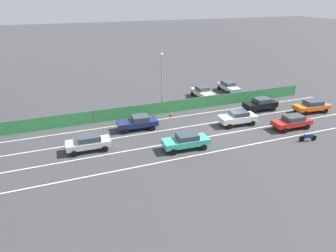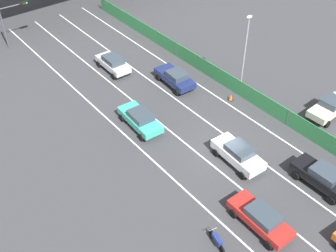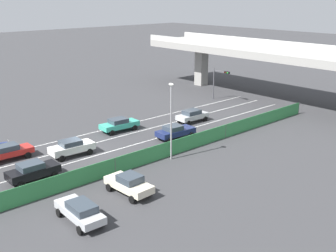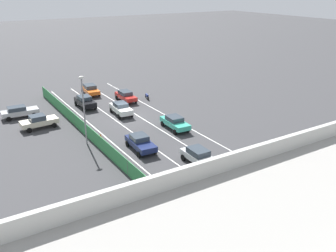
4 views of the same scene
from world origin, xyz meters
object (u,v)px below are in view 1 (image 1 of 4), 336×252
street_lamp (162,77)px  traffic_cone (172,114)px  car_sedan_silver (89,142)px  car_sedan_red (292,121)px  car_sedan_black (261,104)px  parked_wagon_silver (228,86)px  car_sedan_navy (138,122)px  car_hatchback_white (238,117)px  car_taxi_teal (186,141)px  parked_sedan_cream (202,92)px  car_taxi_orange (312,106)px  motorcycle (308,137)px

street_lamp → traffic_cone: bearing=-162.0°
car_sedan_silver → car_sedan_red: (-3.00, -22.62, -0.02)m
car_sedan_black → car_sedan_silver: 23.16m
car_sedan_red → parked_wagon_silver: (15.17, -0.85, 0.01)m
car_sedan_red → car_sedan_navy: car_sedan_navy is taller
street_lamp → car_hatchback_white: bearing=-137.2°
car_taxi_teal → car_sedan_red: size_ratio=1.02×
car_sedan_silver → car_taxi_teal: size_ratio=0.91×
parked_wagon_silver → car_sedan_black: bearing=176.6°
car_sedan_black → parked_sedan_cream: (7.64, 4.74, -0.03)m
car_taxi_teal → car_hatchback_white: car_hatchback_white is taller
car_sedan_red → car_sedan_navy: size_ratio=0.99×
car_hatchback_white → car_taxi_orange: bearing=-89.8°
car_taxi_teal → parked_sedan_cream: bearing=-32.7°
car_sedan_navy → car_hatchback_white: bearing=-105.0°
car_sedan_silver → car_sedan_navy: 6.85m
car_sedan_black → motorcycle: size_ratio=2.35×
car_taxi_orange → parked_sedan_cream: (10.64, 10.59, 0.02)m
car_taxi_teal → car_sedan_black: bearing=-65.1°
car_taxi_orange → street_lamp: 19.98m
car_sedan_black → traffic_cone: (2.48, 11.76, -0.64)m
car_sedan_black → parked_sedan_cream: size_ratio=1.00×
car_sedan_silver → traffic_cone: bearing=-62.8°
motorcycle → car_sedan_black: bearing=-6.2°
parked_sedan_cream → car_hatchback_white: bearing=175.8°
car_sedan_black → car_sedan_navy: (0.00, 16.92, -0.06)m
car_taxi_orange → parked_wagon_silver: bearing=24.0°
traffic_cone → motorcycle: bearing=-138.2°
car_sedan_black → car_sedan_navy: size_ratio=0.96×
car_taxi_teal → street_lamp: size_ratio=0.62×
parked_wagon_silver → street_lamp: size_ratio=0.61×
parked_sedan_cream → traffic_cone: 8.73m
car_sedan_silver → car_taxi_teal: bearing=-108.9°
parked_wagon_silver → motorcycle: bearing=175.1°
car_taxi_orange → traffic_cone: bearing=72.7°
car_taxi_orange → motorcycle: bearing=133.5°
car_taxi_orange → car_taxi_teal: bearing=99.9°
parked_wagon_silver → street_lamp: (-4.56, 12.90, 3.73)m
car_sedan_navy → car_taxi_teal: bearing=-153.9°
parked_sedan_cream → street_lamp: (-3.30, 7.62, 3.71)m
parked_wagon_silver → parked_sedan_cream: (-1.26, 5.28, 0.03)m
street_lamp → parked_sedan_cream: bearing=-66.6°
car_taxi_teal → car_sedan_red: (0.14, -13.47, -0.01)m
car_sedan_silver → car_taxi_teal: car_sedan_silver is taller
motorcycle → street_lamp: 18.39m
car_taxi_teal → parked_sedan_cream: parked_sedan_cream is taller
car_sedan_navy → car_sedan_red: bearing=-110.7°
parked_sedan_cream → motorcycle: bearing=-167.8°
car_taxi_teal → street_lamp: bearing=-7.5°
car_sedan_red → motorcycle: car_sedan_red is taller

